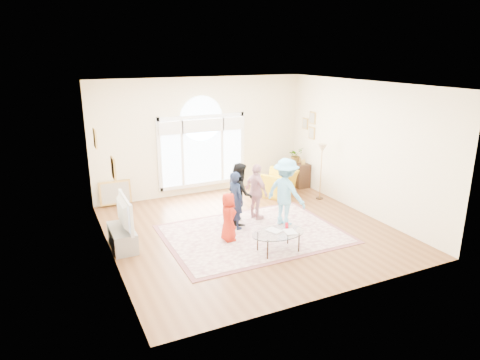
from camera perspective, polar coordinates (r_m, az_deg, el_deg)
name	(u,v)px	position (r m, az deg, el deg)	size (l,w,h in m)	color
ground	(250,230)	(9.67, 1.32, -6.63)	(6.00, 6.00, 0.00)	brown
room_shell	(204,139)	(11.70, -4.82, 5.52)	(6.00, 6.00, 6.00)	#F2E5BE
area_rug	(254,234)	(9.44, 1.83, -7.19)	(3.60, 2.60, 0.02)	beige
rug_border	(254,234)	(9.44, 1.83, -7.21)	(3.80, 2.80, 0.01)	brown
tv_console	(122,238)	(9.08, -15.41, -7.44)	(0.45, 1.00, 0.42)	gray
television	(121,213)	(8.88, -15.64, -4.26)	(0.17, 1.14, 0.66)	black
coffee_table	(278,233)	(8.52, 5.14, -7.10)	(1.12, 0.73, 0.54)	silver
armchair	(277,183)	(11.91, 4.98, -0.43)	(1.02, 0.89, 0.66)	gold
side_cabinet	(300,175)	(12.70, 8.06, 0.65)	(0.40, 0.50, 0.70)	black
floor_lamp	(322,153)	(11.49, 10.88, 3.61)	(0.28, 0.28, 1.51)	black
plant_pedestal	(295,174)	(12.80, 7.34, 0.81)	(0.20, 0.20, 0.70)	white
potted_plant	(296,155)	(12.65, 7.43, 3.30)	(0.40, 0.35, 0.45)	#33722D
leaning_picture	(116,205)	(11.59, -16.16, -3.27)	(0.80, 0.05, 0.62)	tan
child_red	(228,217)	(8.93, -1.57, -4.93)	(0.51, 0.33, 1.04)	#B52413
child_navy	(236,200)	(9.49, -0.58, -2.69)	(0.48, 0.31, 1.31)	#152039
child_black	(240,193)	(9.78, 0.01, -1.76)	(0.69, 0.54, 1.42)	black
child_pink	(257,192)	(10.02, 2.22, -1.58)	(0.78, 0.33, 1.34)	#D4969C
child_blue	(286,192)	(9.70, 6.12, -1.60)	(1.01, 0.58, 1.56)	#6BC0E6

